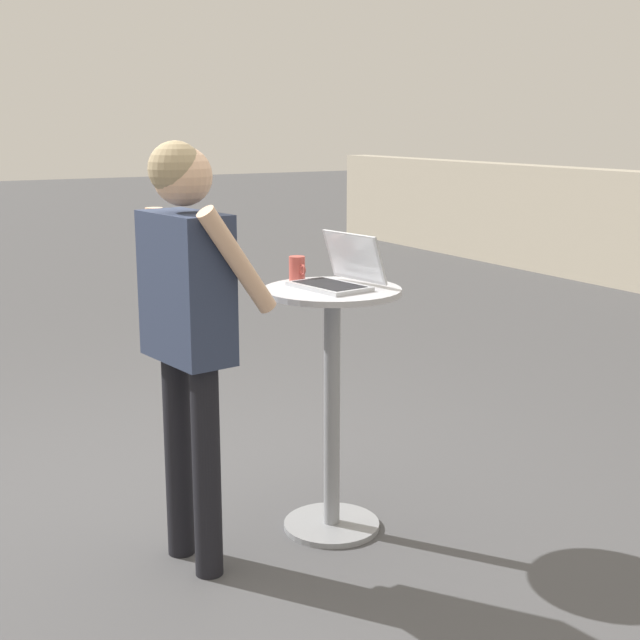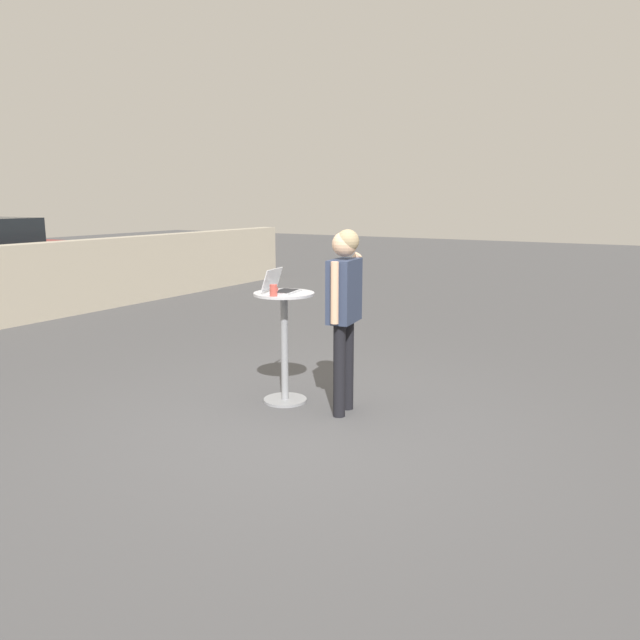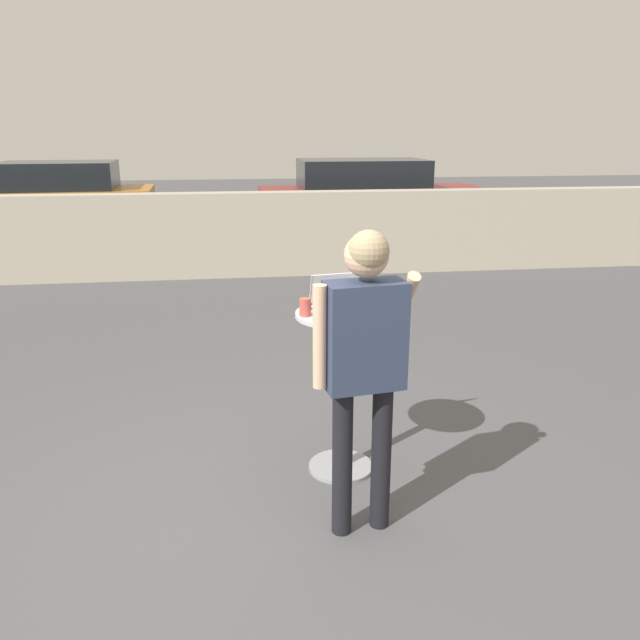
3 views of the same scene
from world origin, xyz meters
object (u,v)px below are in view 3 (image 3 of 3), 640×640
Objects in this scene: parked_car_near_street at (370,201)px; cafe_table at (342,376)px; standing_person at (364,348)px; parked_car_further_down at (54,198)px; coffee_mug at (306,307)px; laptop at (340,303)px.

cafe_table is at bearing -103.27° from parked_car_near_street.
standing_person reaches higher than parked_car_further_down.
standing_person is 11.43m from parked_car_further_down.
coffee_mug is at bearing -104.70° from parked_car_near_street.
parked_car_near_street reaches higher than cafe_table.
laptop is at bearing -103.38° from parked_car_near_street.
standing_person is 0.39× the size of parked_car_near_street.
laptop is 8.51m from parked_car_near_street.
laptop is 0.09× the size of parked_car_further_down.
parked_car_near_street reaches higher than laptop.
parked_car_further_down is at bearing 112.18° from coffee_mug.
standing_person is (0.00, -0.65, 0.42)m from cafe_table.
parked_car_near_street reaches higher than parked_car_further_down.
parked_car_near_street is at bearing 77.68° from standing_person.
parked_car_further_down is at bearing 165.36° from parked_car_near_street.
parked_car_near_street is at bearing 76.62° from laptop.
cafe_table is 9.85× the size of coffee_mug.
standing_person is at bearing -67.88° from parked_car_further_down.
laptop is at bearing 19.35° from coffee_mug.
standing_person reaches higher than parked_car_near_street.
standing_person is (0.23, -0.60, -0.05)m from coffee_mug.
coffee_mug is at bearing -160.65° from laptop.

